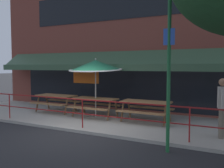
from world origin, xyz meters
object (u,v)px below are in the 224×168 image
picnic_table_right (146,106)px  street_sign_pole (169,71)px  patio_umbrella_centre (95,66)px  pedestrian_walking (222,105)px  picnic_table_left (56,99)px  picnic_table_centre (95,102)px

picnic_table_right → street_sign_pole: street_sign_pole is taller
patio_umbrella_centre → pedestrian_walking: bearing=-11.1°
picnic_table_left → pedestrian_walking: 6.97m
picnic_table_centre → picnic_table_right: (2.13, 0.08, 0.00)m
street_sign_pole → picnic_table_left: bearing=155.2°
patio_umbrella_centre → street_sign_pole: (3.62, -2.55, -0.13)m
picnic_table_centre → picnic_table_right: size_ratio=1.00×
patio_umbrella_centre → pedestrian_walking: size_ratio=1.39×
picnic_table_left → pedestrian_walking: pedestrian_walking is taller
picnic_table_centre → picnic_table_right: bearing=2.2°
pedestrian_walking → street_sign_pole: size_ratio=0.43×
picnic_table_right → pedestrian_walking: size_ratio=1.05×
picnic_table_left → street_sign_pole: size_ratio=0.45×
picnic_table_right → patio_umbrella_centre: 2.59m
picnic_table_right → pedestrian_walking: 2.82m
picnic_table_right → pedestrian_walking: bearing=-20.1°
picnic_table_left → street_sign_pole: (5.75, -2.66, 1.34)m
picnic_table_centre → patio_umbrella_centre: patio_umbrella_centre is taller
picnic_table_centre → pedestrian_walking: 4.85m
picnic_table_right → patio_umbrella_centre: patio_umbrella_centre is taller
picnic_table_right → picnic_table_left: bearing=179.0°
pedestrian_walking → street_sign_pole: 2.21m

